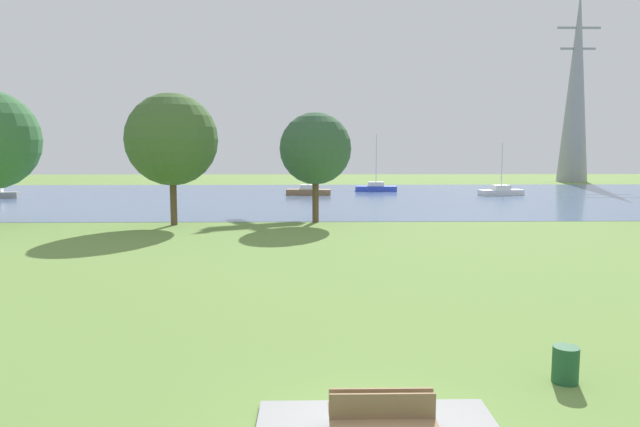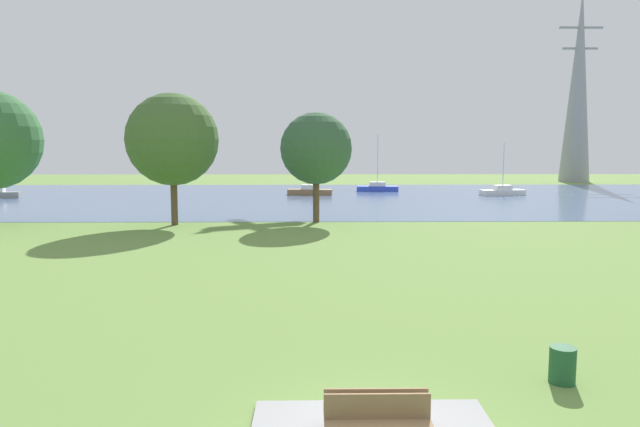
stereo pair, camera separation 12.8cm
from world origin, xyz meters
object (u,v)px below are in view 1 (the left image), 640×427
(bench_facing_water, at_px, (380,413))
(tree_west_far, at_px, (172,140))
(sailboat_brown, at_px, (309,191))
(tree_west_near, at_px, (316,149))
(litter_bin, at_px, (565,365))
(sailboat_blue, at_px, (376,187))
(electricity_pylon, at_px, (576,87))
(sailboat_white, at_px, (501,191))

(bench_facing_water, distance_m, tree_west_far, 30.59)
(sailboat_brown, distance_m, tree_west_near, 23.47)
(litter_bin, height_order, tree_west_near, tree_west_near)
(sailboat_blue, height_order, electricity_pylon, electricity_pylon)
(sailboat_blue, distance_m, sailboat_brown, 9.43)
(sailboat_white, xyz_separation_m, tree_west_far, (-29.65, -23.26, 5.19))
(sailboat_white, bearing_deg, bench_facing_water, -110.64)
(litter_bin, xyz_separation_m, tree_west_near, (-5.13, 27.31, 4.64))
(litter_bin, relative_size, tree_west_near, 0.11)
(bench_facing_water, relative_size, sailboat_brown, 0.23)
(sailboat_brown, relative_size, sailboat_white, 1.38)
(bench_facing_water, height_order, sailboat_brown, sailboat_brown)
(litter_bin, distance_m, sailboat_white, 51.55)
(bench_facing_water, distance_m, sailboat_brown, 52.69)
(sailboat_white, height_order, electricity_pylon, electricity_pylon)
(litter_bin, bearing_deg, sailboat_brown, 96.38)
(litter_bin, height_order, sailboat_blue, sailboat_blue)
(litter_bin, relative_size, sailboat_white, 0.14)
(bench_facing_water, height_order, sailboat_blue, sailboat_blue)
(bench_facing_water, distance_m, electricity_pylon, 86.88)
(bench_facing_water, relative_size, tree_west_far, 0.21)
(sailboat_brown, height_order, electricity_pylon, electricity_pylon)
(bench_facing_water, relative_size, sailboat_white, 0.32)
(tree_west_near, xyz_separation_m, electricity_pylon, (39.37, 46.97, 9.14))
(bench_facing_water, bearing_deg, litter_bin, 28.34)
(tree_west_near, distance_m, electricity_pylon, 61.96)
(sailboat_blue, bearing_deg, tree_west_near, -104.84)
(sailboat_white, relative_size, electricity_pylon, 0.20)
(sailboat_brown, height_order, tree_west_far, tree_west_far)
(tree_west_far, height_order, tree_west_near, tree_west_far)
(litter_bin, distance_m, electricity_pylon, 82.94)
(sailboat_brown, distance_m, electricity_pylon, 48.48)
(sailboat_brown, bearing_deg, electricity_pylon, 31.00)
(bench_facing_water, height_order, electricity_pylon, electricity_pylon)
(electricity_pylon, bearing_deg, litter_bin, -114.75)
(sailboat_white, bearing_deg, sailboat_brown, 177.12)
(sailboat_blue, bearing_deg, litter_bin, -92.39)
(electricity_pylon, bearing_deg, bench_facing_water, -116.73)
(sailboat_blue, height_order, tree_west_near, tree_west_near)
(tree_west_far, height_order, electricity_pylon, electricity_pylon)
(tree_west_far, bearing_deg, sailboat_brown, 69.83)
(litter_bin, bearing_deg, sailboat_blue, 87.61)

